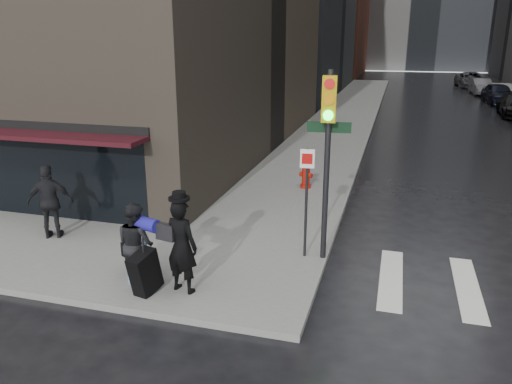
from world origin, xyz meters
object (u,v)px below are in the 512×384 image
man_greycoat (50,202)px  traffic_light (326,142)px  man_overcoat (174,250)px  parked_car_6 (471,80)px  parked_car_5 (481,87)px  man_jeans (136,243)px  parked_car_4 (498,94)px  fire_hydrant (306,177)px

man_greycoat → traffic_light: bearing=162.7°
man_overcoat → parked_car_6: bearing=-90.3°
man_overcoat → traffic_light: size_ratio=0.50×
parked_car_5 → traffic_light: bearing=-105.6°
man_overcoat → traffic_light: 4.03m
man_jeans → parked_car_4: size_ratio=0.37×
parked_car_5 → parked_car_6: size_ratio=0.78×
parked_car_6 → man_overcoat: bearing=-107.0°
parked_car_5 → man_greycoat: bearing=-114.5°
parked_car_5 → man_jeans: bearing=-109.6°
man_jeans → parked_car_6: man_jeans is taller
man_overcoat → parked_car_5: size_ratio=0.50×
man_greycoat → parked_car_5: bearing=-133.1°
parked_car_6 → parked_car_5: bearing=-93.3°
man_jeans → fire_hydrant: size_ratio=2.11×
traffic_light → parked_car_5: 40.50m
fire_hydrant → traffic_light: bearing=-76.0°
parked_car_4 → fire_hydrant: bearing=-114.9°
man_overcoat → man_greycoat: man_overcoat is taller
traffic_light → parked_car_4: size_ratio=0.93×
man_greycoat → parked_car_6: (15.46, 46.74, -0.34)m
man_overcoat → traffic_light: bearing=-125.6°
man_greycoat → fire_hydrant: man_greycoat is taller
man_jeans → man_greycoat: 3.69m
parked_car_6 → man_jeans: bearing=-108.2°
parked_car_5 → parked_car_6: bearing=87.4°
parked_car_5 → parked_car_4: bearing=-89.9°
man_overcoat → parked_car_6: size_ratio=0.39×
traffic_light → parked_car_6: traffic_light is taller
man_overcoat → man_jeans: 0.98m
man_greycoat → man_overcoat: bearing=135.3°
traffic_light → fire_hydrant: traffic_light is taller
parked_car_4 → parked_car_5: (-0.40, 6.67, -0.08)m
man_overcoat → parked_car_5: 43.36m
man_overcoat → fire_hydrant: bearing=-86.2°
traffic_light → fire_hydrant: (-1.40, 5.62, -2.44)m
man_overcoat → parked_car_4: man_overcoat is taller
fire_hydrant → parked_car_4: (10.41, 27.23, 0.28)m
man_greycoat → parked_car_6: man_greycoat is taller
traffic_light → man_overcoat: bearing=-143.1°
traffic_light → parked_car_6: size_ratio=0.78×
man_jeans → parked_car_6: 49.85m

